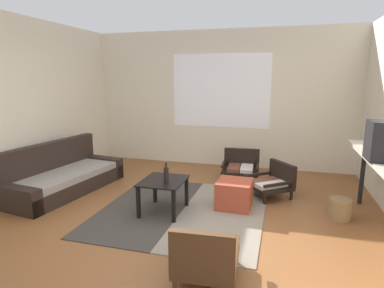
{
  "coord_description": "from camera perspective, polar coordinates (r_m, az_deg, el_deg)",
  "views": [
    {
      "loc": [
        1.21,
        -3.38,
        1.79
      ],
      "look_at": [
        0.03,
        0.8,
        0.88
      ],
      "focal_mm": 30.11,
      "sensor_mm": 36.0,
      "label": 1
    }
  ],
  "objects": [
    {
      "name": "ground_plane",
      "position": [
        4.01,
        -3.64,
        -14.77
      ],
      "size": [
        7.8,
        7.8,
        0.0
      ],
      "primitive_type": "plane",
      "color": "brown"
    },
    {
      "name": "far_wall_with_window",
      "position": [
        6.56,
        5.15,
        7.89
      ],
      "size": [
        5.6,
        0.13,
        2.7
      ],
      "color": "beige",
      "rests_on": "ground"
    },
    {
      "name": "side_wall_left",
      "position": [
        5.36,
        -30.73,
        5.42
      ],
      "size": [
        0.12,
        6.6,
        2.7
      ],
      "primitive_type": "cube",
      "color": "beige",
      "rests_on": "ground"
    },
    {
      "name": "area_rug",
      "position": [
        4.5,
        -1.61,
        -11.6
      ],
      "size": [
        2.17,
        2.3,
        0.01
      ],
      "color": "#38332D",
      "rests_on": "ground"
    },
    {
      "name": "couch",
      "position": [
        5.56,
        -21.98,
        -5.46
      ],
      "size": [
        1.07,
        2.05,
        0.76
      ],
      "color": "black",
      "rests_on": "ground"
    },
    {
      "name": "coffee_table",
      "position": [
        4.34,
        -5.09,
        -7.47
      ],
      "size": [
        0.56,
        0.64,
        0.45
      ],
      "color": "black",
      "rests_on": "ground"
    },
    {
      "name": "armchair_by_window",
      "position": [
        5.82,
        8.65,
        -3.78
      ],
      "size": [
        0.66,
        0.56,
        0.52
      ],
      "color": "black",
      "rests_on": "ground"
    },
    {
      "name": "armchair_striped_foreground",
      "position": [
        2.98,
        2.45,
        -19.45
      ],
      "size": [
        0.59,
        0.67,
        0.58
      ],
      "color": "#472D19",
      "rests_on": "ground"
    },
    {
      "name": "armchair_corner",
      "position": [
        5.08,
        14.08,
        -6.38
      ],
      "size": [
        0.79,
        0.79,
        0.51
      ],
      "color": "black",
      "rests_on": "ground"
    },
    {
      "name": "ottoman_orange",
      "position": [
        4.56,
        7.5,
        -8.82
      ],
      "size": [
        0.48,
        0.48,
        0.39
      ],
      "primitive_type": "cube",
      "rotation": [
        0.0,
        0.0,
        -0.03
      ],
      "color": "#993D28",
      "rests_on": "ground"
    },
    {
      "name": "console_shelf",
      "position": [
        4.3,
        30.74,
        -2.91
      ],
      "size": [
        0.45,
        1.83,
        0.92
      ],
      "color": "#B2AD9E",
      "rests_on": "ground"
    },
    {
      "name": "clay_vase",
      "position": [
        4.64,
        29.77,
        0.82
      ],
      "size": [
        0.24,
        0.24,
        0.31
      ],
      "color": "#A87047",
      "rests_on": "console_shelf"
    },
    {
      "name": "glass_bottle",
      "position": [
        4.16,
        -4.6,
        -5.44
      ],
      "size": [
        0.06,
        0.06,
        0.26
      ],
      "color": "black",
      "rests_on": "coffee_table"
    },
    {
      "name": "wicker_basket",
      "position": [
        4.61,
        24.71,
        -10.41
      ],
      "size": [
        0.28,
        0.28,
        0.27
      ],
      "primitive_type": "cylinder",
      "color": "olive",
      "rests_on": "ground"
    }
  ]
}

